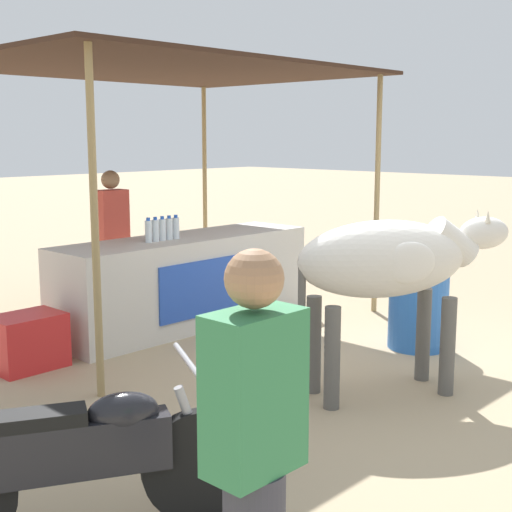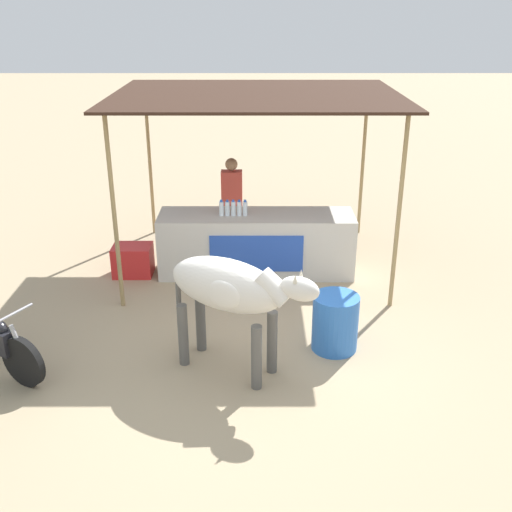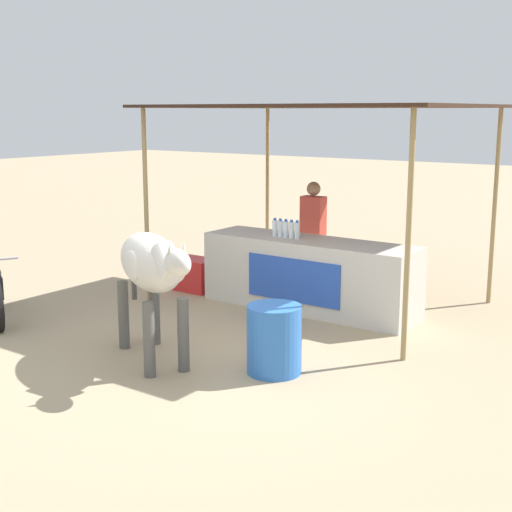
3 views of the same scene
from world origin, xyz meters
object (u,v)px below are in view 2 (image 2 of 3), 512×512
object	(u,v)px
vendor_behind_counter	(229,206)
cow	(228,290)
stall_counter	(254,244)
water_barrel	(333,322)
cooler_box	(130,260)

from	to	relation	value
vendor_behind_counter	cow	size ratio (longest dim) A/B	0.93
stall_counter	vendor_behind_counter	xyz separation A→B (m)	(-0.40, 0.75, 0.37)
cow	stall_counter	bearing A→B (deg)	84.05
water_barrel	stall_counter	bearing A→B (deg)	113.04
cooler_box	cow	distance (m)	3.20
vendor_behind_counter	cooler_box	bearing A→B (deg)	-150.91
stall_counter	water_barrel	world-z (taller)	stall_counter
stall_counter	water_barrel	size ratio (longest dim) A/B	4.21
stall_counter	water_barrel	bearing A→B (deg)	-66.96
vendor_behind_counter	water_barrel	bearing A→B (deg)	-65.66
vendor_behind_counter	water_barrel	size ratio (longest dim) A/B	2.32
water_barrel	cow	xyz separation A→B (m)	(-1.24, -0.47, 0.68)
vendor_behind_counter	cow	bearing A→B (deg)	-88.07
vendor_behind_counter	cooler_box	world-z (taller)	vendor_behind_counter
vendor_behind_counter	cow	world-z (taller)	vendor_behind_counter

